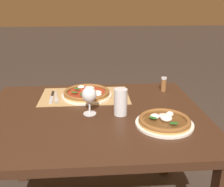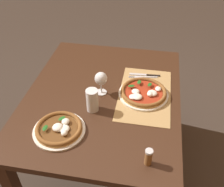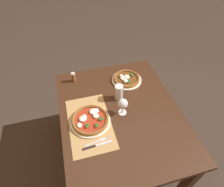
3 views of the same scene
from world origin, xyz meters
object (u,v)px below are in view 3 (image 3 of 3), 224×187
Objects in this scene: pizza_far at (126,79)px; fork at (98,141)px; wine_glass at (123,104)px; pepper_shaker at (74,77)px; pizza_near at (90,120)px; pint_glass at (119,92)px; knife at (97,145)px.

fork is (0.58, -0.41, -0.01)m from pizza_far.
wine_glass is (0.37, -0.16, 0.09)m from pizza_far.
pepper_shaker is at bearing -145.90° from wine_glass.
wine_glass is at bearing 130.21° from fork.
pepper_shaker is (-0.51, -0.06, 0.03)m from pizza_near.
fork is (0.38, -0.27, -0.06)m from pint_glass.
pizza_far is 2.97× the size of pepper_shaker.
wine_glass is 0.17m from pint_glass.
fork is at bearing -35.39° from pint_glass.
wine_glass is at bearing 93.79° from pizza_near.
pizza_near reaches higher than knife.
pizza_far reaches higher than fork.
fork is at bearing -34.99° from pizza_far.
wine_glass reaches higher than pepper_shaker.
pepper_shaker is at bearing -172.83° from pizza_near.
pepper_shaker is at bearing -174.24° from knife.
pint_glass is (-0.17, 0.02, -0.04)m from wine_glass.
wine_glass is 0.37m from knife.
pint_glass is 0.47m from fork.
wine_glass is at bearing -22.98° from pizza_far.
wine_glass reaches higher than knife.
fork is 0.03m from knife.
pint_glass is at bearing 122.48° from pizza_near.
wine_glass is 0.72× the size of knife.
pizza_far is at bearing 145.01° from fork.
pint_glass is at bearing 173.82° from wine_glass.
pizza_near is 0.35m from pint_glass.
knife is (0.41, -0.28, -0.06)m from pint_glass.
pizza_far is at bearing 75.76° from pepper_shaker.
pint_glass is at bearing 47.01° from pepper_shaker.
pizza_near is at bearing -47.78° from pizza_far.
pepper_shaker reaches higher than fork.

